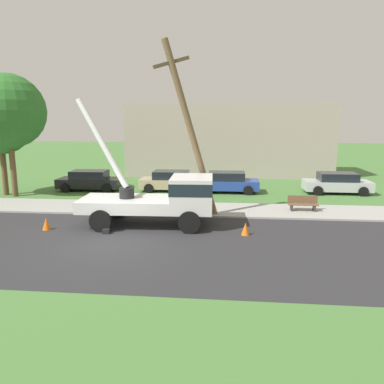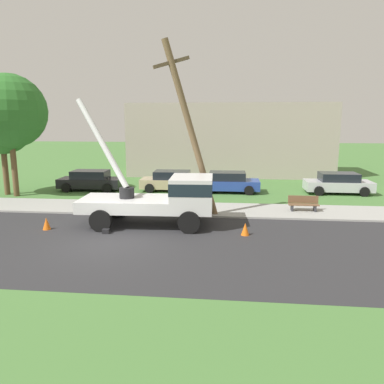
% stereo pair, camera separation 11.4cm
% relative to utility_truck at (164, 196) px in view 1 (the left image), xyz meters
% --- Properties ---
extents(ground_plane, '(120.00, 120.00, 0.00)m').
position_rel_utility_truck_xyz_m(ground_plane, '(-1.75, 9.16, -1.41)').
color(ground_plane, '#477538').
extents(road_asphalt, '(80.00, 8.78, 0.01)m').
position_rel_utility_truck_xyz_m(road_asphalt, '(-1.75, -2.84, -1.40)').
color(road_asphalt, '#2B2B2D').
rests_on(road_asphalt, ground).
extents(sidewalk_strip, '(80.00, 3.18, 0.10)m').
position_rel_utility_truck_xyz_m(sidewalk_strip, '(-1.75, 3.14, -1.36)').
color(sidewalk_strip, '#9E9E99').
rests_on(sidewalk_strip, ground).
extents(utility_truck, '(6.85, 3.21, 5.98)m').
position_rel_utility_truck_xyz_m(utility_truck, '(0.00, 0.00, 0.00)').
color(utility_truck, silver).
rests_on(utility_truck, ground).
extents(leaning_utility_pole, '(3.14, 1.61, 8.70)m').
position_rel_utility_truck_xyz_m(leaning_utility_pole, '(1.08, 1.52, 3.05)').
color(leaning_utility_pole, brown).
rests_on(leaning_utility_pole, ground).
extents(traffic_cone_ahead, '(0.36, 0.36, 0.56)m').
position_rel_utility_truck_xyz_m(traffic_cone_ahead, '(3.75, -1.21, -1.13)').
color(traffic_cone_ahead, orange).
rests_on(traffic_cone_ahead, ground).
extents(traffic_cone_behind, '(0.36, 0.36, 0.56)m').
position_rel_utility_truck_xyz_m(traffic_cone_behind, '(-5.24, -1.28, -1.13)').
color(traffic_cone_behind, orange).
rests_on(traffic_cone_behind, ground).
extents(parked_sedan_black, '(4.46, 2.13, 1.42)m').
position_rel_utility_truck_xyz_m(parked_sedan_black, '(-6.85, 8.34, -0.70)').
color(parked_sedan_black, black).
rests_on(parked_sedan_black, ground).
extents(parked_sedan_tan, '(4.43, 2.07, 1.42)m').
position_rel_utility_truck_xyz_m(parked_sedan_tan, '(-1.02, 8.71, -0.70)').
color(parked_sedan_tan, tan).
rests_on(parked_sedan_tan, ground).
extents(parked_sedan_blue, '(4.42, 2.05, 1.42)m').
position_rel_utility_truck_xyz_m(parked_sedan_blue, '(2.87, 8.57, -0.70)').
color(parked_sedan_blue, '#263F99').
rests_on(parked_sedan_blue, ground).
extents(parked_sedan_silver, '(4.40, 2.03, 1.42)m').
position_rel_utility_truck_xyz_m(parked_sedan_silver, '(10.40, 8.91, -0.70)').
color(parked_sedan_silver, '#B7B7BF').
rests_on(parked_sedan_silver, ground).
extents(park_bench, '(1.60, 0.45, 0.90)m').
position_rel_utility_truck_xyz_m(park_bench, '(7.03, 3.21, -0.95)').
color(park_bench, brown).
rests_on(park_bench, ground).
extents(roadside_tree_near, '(4.69, 4.69, 7.84)m').
position_rel_utility_truck_xyz_m(roadside_tree_near, '(-10.99, 5.84, 4.07)').
color(roadside_tree_near, brown).
rests_on(roadside_tree_near, ground).
extents(roadside_tree_far, '(4.04, 4.04, 6.76)m').
position_rel_utility_truck_xyz_m(roadside_tree_far, '(-11.88, 6.24, 3.31)').
color(roadside_tree_far, brown).
rests_on(roadside_tree_far, ground).
extents(lowrise_building_backdrop, '(18.00, 6.00, 6.40)m').
position_rel_utility_truck_xyz_m(lowrise_building_backdrop, '(2.94, 17.70, 1.79)').
color(lowrise_building_backdrop, '#A5998C').
rests_on(lowrise_building_backdrop, ground).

